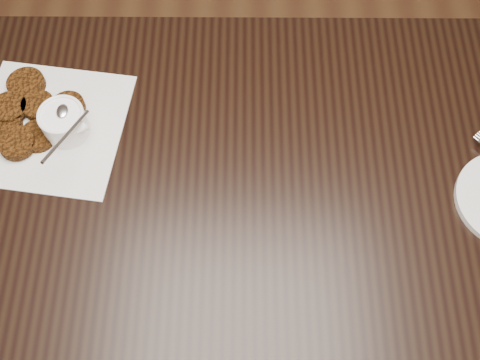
# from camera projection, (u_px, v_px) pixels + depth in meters

# --- Properties ---
(floor) EXTENTS (4.00, 4.00, 0.00)m
(floor) POSITION_uv_depth(u_px,v_px,m) (238.00, 345.00, 1.61)
(floor) COLOR brown
(floor) RESTS_ON ground
(table) EXTENTS (1.34, 0.86, 0.75)m
(table) POSITION_uv_depth(u_px,v_px,m) (265.00, 275.00, 1.31)
(table) COLOR black
(table) RESTS_ON floor
(napkin) EXTENTS (0.30, 0.30, 0.00)m
(napkin) POSITION_uv_depth(u_px,v_px,m) (50.00, 127.00, 1.05)
(napkin) COLOR silver
(napkin) RESTS_ON table
(sauce_ramekin) EXTENTS (0.13, 0.13, 0.12)m
(sauce_ramekin) POSITION_uv_depth(u_px,v_px,m) (59.00, 113.00, 0.99)
(sauce_ramekin) COLOR white
(sauce_ramekin) RESTS_ON napkin
(patty_cluster) EXTENTS (0.28, 0.28, 0.02)m
(patty_cluster) POSITION_uv_depth(u_px,v_px,m) (28.00, 114.00, 1.05)
(patty_cluster) COLOR #5B2E0C
(patty_cluster) RESTS_ON napkin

